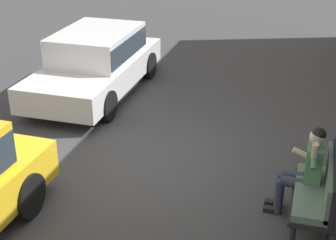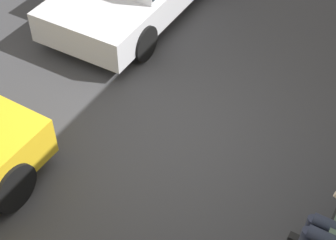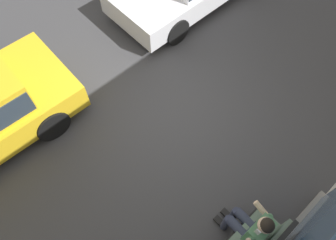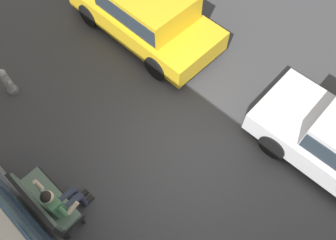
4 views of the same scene
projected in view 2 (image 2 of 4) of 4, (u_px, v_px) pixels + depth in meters
The scene contains 1 object.
ground_plane at pixel (166, 134), 7.44m from camera, with size 60.00×60.00×0.00m, color #38383A.
Camera 2 is at (4.42, 2.60, 5.40)m, focal length 55.00 mm.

